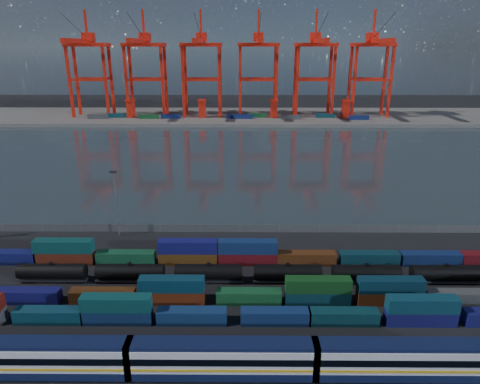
{
  "coord_description": "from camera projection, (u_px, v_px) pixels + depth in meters",
  "views": [
    {
      "loc": [
        0.71,
        -70.85,
        44.39
      ],
      "look_at": [
        0.0,
        30.0,
        10.0
      ],
      "focal_mm": 32.0,
      "sensor_mm": 36.0,
      "label": 1
    }
  ],
  "objects": [
    {
      "name": "ground",
      "position": [
        239.0,
        292.0,
        81.39
      ],
      "size": [
        700.0,
        700.0,
        0.0
      ],
      "primitive_type": "plane",
      "color": "black",
      "rests_on": "ground"
    },
    {
      "name": "yard_light_mast",
      "position": [
        116.0,
        200.0,
        103.2
      ],
      "size": [
        1.6,
        0.4,
        16.6
      ],
      "color": "slate",
      "rests_on": "ground"
    },
    {
      "name": "quay_containers",
      "position": [
        224.0,
        116.0,
        265.4
      ],
      "size": [
        172.58,
        10.99,
        2.6
      ],
      "color": "navy",
      "rests_on": "far_quay"
    },
    {
      "name": "far_quay",
      "position": [
        242.0,
        116.0,
        279.82
      ],
      "size": [
        700.0,
        70.0,
        2.0
      ],
      "primitive_type": "cube",
      "color": "#514F4C",
      "rests_on": "ground"
    },
    {
      "name": "gantry_cranes",
      "position": [
        230.0,
        54.0,
        260.83
      ],
      "size": [
        200.24,
        48.46,
        65.63
      ],
      "color": "red",
      "rests_on": "ground"
    },
    {
      "name": "waterfront_fence",
      "position": [
        240.0,
        228.0,
        107.56
      ],
      "size": [
        160.12,
        0.12,
        2.2
      ],
      "color": "#595B5E",
      "rests_on": "ground"
    },
    {
      "name": "harbor_water",
      "position": [
        241.0,
        157.0,
        180.76
      ],
      "size": [
        700.0,
        700.0,
        0.0
      ],
      "primitive_type": "plane",
      "color": "#28333A",
      "rests_on": "ground"
    },
    {
      "name": "passenger_train",
      "position": [
        222.0,
        359.0,
        59.89
      ],
      "size": [
        78.99,
        3.33,
        5.72
      ],
      "color": "silver",
      "rests_on": "ground"
    },
    {
      "name": "straddle_carriers",
      "position": [
        238.0,
        108.0,
        268.17
      ],
      "size": [
        140.0,
        7.0,
        11.1
      ],
      "color": "red",
      "rests_on": "far_quay"
    },
    {
      "name": "container_row_south",
      "position": [
        226.0,
        313.0,
        71.85
      ],
      "size": [
        139.52,
        2.39,
        5.09
      ],
      "color": "#3F4144",
      "rests_on": "ground"
    },
    {
      "name": "tanker_string",
      "position": [
        366.0,
        273.0,
        84.02
      ],
      "size": [
        137.73,
        2.95,
        4.22
      ],
      "color": "black",
      "rests_on": "ground"
    },
    {
      "name": "container_row_mid",
      "position": [
        301.0,
        293.0,
        77.42
      ],
      "size": [
        128.86,
        2.4,
        5.1
      ],
      "color": "#36383B",
      "rests_on": "ground"
    },
    {
      "name": "container_row_north",
      "position": [
        206.0,
        255.0,
        91.67
      ],
      "size": [
        129.2,
        2.55,
        5.43
      ],
      "color": "navy",
      "rests_on": "ground"
    }
  ]
}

